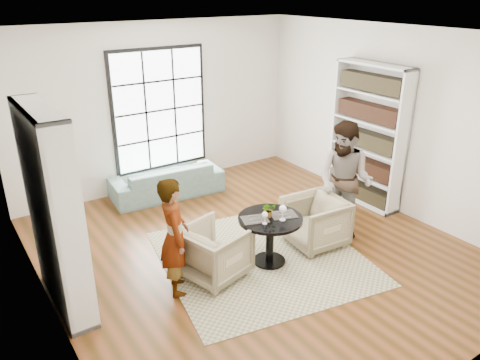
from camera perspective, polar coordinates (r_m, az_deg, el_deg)
ground at (r=6.85m, az=1.77°, el=-8.46°), size 6.00×6.00×0.00m
room_shell at (r=6.71m, az=-0.82°, el=2.77°), size 6.00×6.01×6.00m
rug at (r=6.66m, az=2.69°, el=-9.43°), size 3.10×3.10×0.01m
pedestal_table at (r=6.32m, az=3.68°, el=-6.11°), size 0.87×0.87×0.69m
sofa at (r=8.54m, az=-8.91°, el=-0.01°), size 2.04×0.94×0.58m
armchair_left at (r=6.12m, az=-3.13°, el=-8.75°), size 0.95×0.94×0.71m
armchair_right at (r=6.90m, az=9.09°, el=-5.06°), size 0.87×0.85×0.73m
person_left at (r=5.69m, az=-7.99°, el=-6.87°), size 0.52×0.64×1.51m
person_right at (r=7.04m, az=12.64°, el=-0.08°), size 0.92×1.03×1.77m
placemat_left at (r=6.17m, az=1.82°, el=-4.82°), size 0.41×0.36×0.01m
placemat_right at (r=6.31m, az=5.32°, el=-4.24°), size 0.41×0.36×0.01m
cutlery_left at (r=6.16m, az=1.82°, el=-4.76°), size 0.20×0.25×0.01m
cutlery_right at (r=6.31m, az=5.32°, el=-4.18°), size 0.20×0.25×0.01m
wine_glass_left at (r=6.02m, az=3.05°, el=-4.30°), size 0.08×0.08×0.17m
wine_glass_right at (r=6.11m, az=5.25°, el=-3.60°), size 0.10×0.10×0.21m
flower_centerpiece at (r=6.20m, az=3.52°, el=-3.64°), size 0.23×0.21×0.21m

